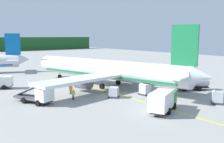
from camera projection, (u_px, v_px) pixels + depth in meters
airliner_foreground at (107, 70)px, 50.33m from camera, size 34.26×41.07×11.90m
service_truck_baggage at (39, 96)px, 37.80m from camera, size 4.50×7.29×2.77m
service_truck_catering at (163, 100)px, 33.63m from camera, size 6.65×4.65×2.91m
service_truck_pushback at (191, 83)px, 47.15m from camera, size 6.35×4.77×2.40m
cargo_container_near at (114, 92)px, 41.57m from camera, size 2.27×2.27×1.83m
cargo_container_mid at (217, 98)px, 37.80m from camera, size 2.39×2.39×1.99m
cargo_container_far at (145, 89)px, 43.45m from camera, size 1.80×1.80×2.00m
crew_marshaller at (73, 94)px, 40.11m from camera, size 0.59×0.39×1.70m
crew_loader_left at (71, 88)px, 43.88m from camera, size 0.52×0.45×1.79m
apron_guide_line at (110, 92)px, 45.75m from camera, size 0.30×60.00×0.01m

